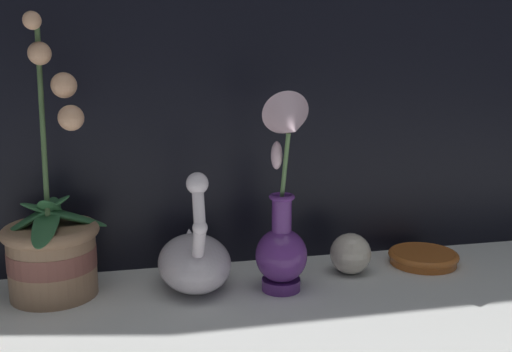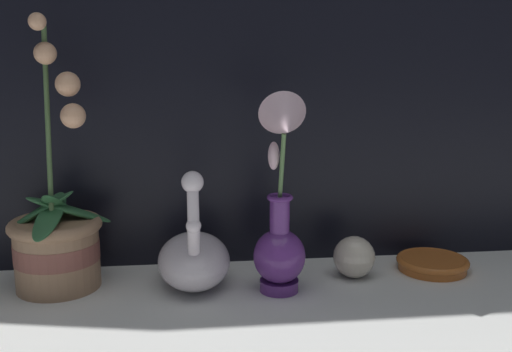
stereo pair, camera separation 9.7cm
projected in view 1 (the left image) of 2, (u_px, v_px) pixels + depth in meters
ground_plane at (272, 308)px, 0.91m from camera, size 2.80×2.80×0.00m
orchid_potted_plant at (52, 244)px, 0.94m from camera, size 0.18×0.19×0.44m
swan_figurine at (194, 259)px, 0.98m from camera, size 0.12×0.20×0.21m
blue_vase at (284, 217)px, 0.94m from camera, size 0.08×0.13×0.33m
glass_sphere at (351, 254)px, 1.05m from camera, size 0.07×0.07×0.07m
amber_dish at (423, 257)px, 1.10m from camera, size 0.13×0.13×0.02m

